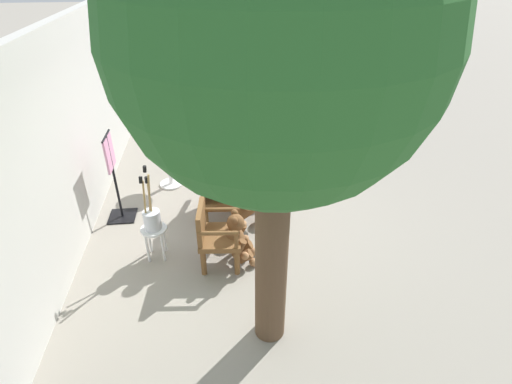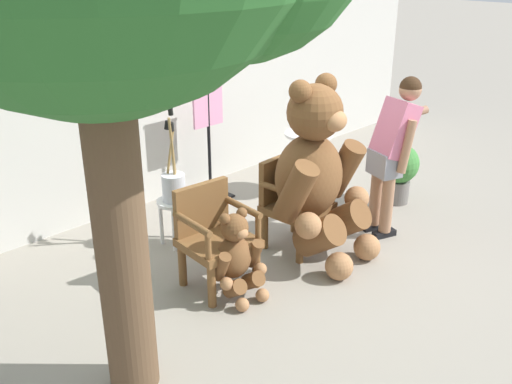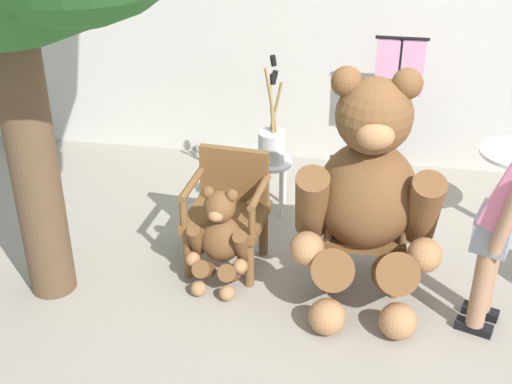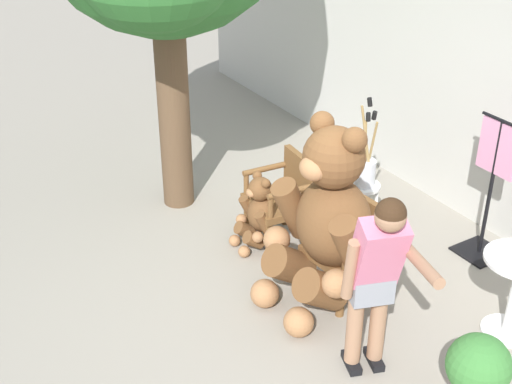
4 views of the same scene
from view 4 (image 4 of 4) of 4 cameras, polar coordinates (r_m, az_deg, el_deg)
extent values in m
plane|color=gray|center=(6.40, 0.79, -7.02)|extent=(60.00, 60.00, 0.00)
cube|color=beige|center=(7.18, 17.44, 8.47)|extent=(10.00, 0.16, 2.80)
cube|color=brown|center=(6.73, 1.76, -0.91)|extent=(0.60, 0.57, 0.07)
cylinder|color=brown|center=(6.94, -0.69, -2.03)|extent=(0.07, 0.07, 0.37)
cylinder|color=brown|center=(6.59, 1.07, -3.88)|extent=(0.07, 0.07, 0.37)
cylinder|color=brown|center=(7.10, 2.36, -1.24)|extent=(0.07, 0.07, 0.37)
cylinder|color=brown|center=(6.76, 4.23, -3.00)|extent=(0.07, 0.07, 0.37)
cube|color=brown|center=(6.71, 3.53, 1.34)|extent=(0.52, 0.11, 0.42)
cylinder|color=brown|center=(6.80, 0.80, 1.89)|extent=(0.10, 0.48, 0.06)
cylinder|color=brown|center=(6.77, -0.78, 0.70)|extent=(0.05, 0.05, 0.22)
cylinder|color=brown|center=(6.41, 2.85, 0.06)|extent=(0.10, 0.48, 0.06)
cylinder|color=brown|center=(6.38, 1.18, -1.22)|extent=(0.05, 0.05, 0.22)
cube|color=brown|center=(6.06, 6.96, -4.91)|extent=(0.59, 0.55, 0.07)
cylinder|color=brown|center=(6.21, 3.97, -6.28)|extent=(0.07, 0.07, 0.37)
cylinder|color=brown|center=(5.93, 6.78, -8.35)|extent=(0.07, 0.07, 0.37)
cylinder|color=brown|center=(6.44, 6.89, -4.99)|extent=(0.07, 0.07, 0.37)
cylinder|color=brown|center=(6.17, 9.73, -6.91)|extent=(0.07, 0.07, 0.37)
cube|color=brown|center=(6.06, 8.72, -2.27)|extent=(0.52, 0.09, 0.42)
cylinder|color=brown|center=(6.07, 5.54, -1.85)|extent=(0.09, 0.48, 0.06)
cylinder|color=brown|center=(6.01, 3.96, -3.35)|extent=(0.05, 0.05, 0.22)
cylinder|color=brown|center=(5.77, 8.76, -3.93)|extent=(0.09, 0.48, 0.06)
cylinder|color=brown|center=(5.70, 7.13, -5.54)|extent=(0.05, 0.05, 0.22)
ellipsoid|color=brown|center=(5.80, 6.23, -2.43)|extent=(0.71, 0.61, 0.78)
sphere|color=brown|center=(5.49, 6.25, 2.78)|extent=(0.49, 0.49, 0.49)
ellipsoid|color=#A47148|center=(5.38, 4.54, 1.86)|extent=(0.24, 0.20, 0.18)
sphere|color=black|center=(5.38, 4.55, 1.98)|extent=(0.07, 0.07, 0.07)
sphere|color=brown|center=(5.54, 5.32, 5.49)|extent=(0.19, 0.19, 0.19)
sphere|color=brown|center=(5.30, 7.90, 4.15)|extent=(0.19, 0.19, 0.19)
cylinder|color=brown|center=(5.97, 3.01, -1.32)|extent=(0.25, 0.44, 0.59)
sphere|color=#A47148|center=(6.03, 1.67, -3.81)|extent=(0.23, 0.23, 0.23)
cylinder|color=brown|center=(5.51, 7.68, -4.44)|extent=(0.25, 0.44, 0.59)
sphere|color=#A47148|center=(5.55, 6.43, -7.29)|extent=(0.23, 0.23, 0.23)
cylinder|color=brown|center=(6.01, 2.65, -5.84)|extent=(0.31, 0.50, 0.46)
sphere|color=#A47148|center=(6.03, 0.71, -8.11)|extent=(0.25, 0.25, 0.25)
cylinder|color=brown|center=(5.75, 5.20, -7.76)|extent=(0.31, 0.50, 0.46)
sphere|color=#A47148|center=(5.75, 3.43, -10.35)|extent=(0.25, 0.25, 0.25)
ellipsoid|color=brown|center=(6.68, 0.47, -1.77)|extent=(0.33, 0.29, 0.36)
sphere|color=brown|center=(6.53, 0.34, 0.25)|extent=(0.23, 0.23, 0.23)
ellipsoid|color=#A47148|center=(6.50, -0.42, -0.06)|extent=(0.11, 0.09, 0.08)
sphere|color=black|center=(6.50, -0.42, -0.02)|extent=(0.03, 0.03, 0.03)
sphere|color=brown|center=(6.56, 0.10, 1.33)|extent=(0.09, 0.09, 0.09)
sphere|color=brown|center=(6.43, 0.77, 0.70)|extent=(0.09, 0.09, 0.09)
cylinder|color=brown|center=(6.78, -0.62, -1.24)|extent=(0.12, 0.21, 0.27)
sphere|color=#A47148|center=(6.82, -1.18, -2.21)|extent=(0.11, 0.11, 0.11)
cylinder|color=brown|center=(6.53, 0.67, -2.56)|extent=(0.12, 0.21, 0.27)
sphere|color=#A47148|center=(6.56, 0.14, -3.63)|extent=(0.11, 0.11, 0.11)
cylinder|color=brown|center=(6.80, -0.89, -3.05)|extent=(0.15, 0.23, 0.21)
sphere|color=#A47148|center=(6.82, -1.72, -3.90)|extent=(0.11, 0.11, 0.11)
cylinder|color=brown|center=(6.66, -0.17, -3.83)|extent=(0.15, 0.23, 0.21)
sphere|color=#A47148|center=(6.66, -0.96, -4.78)|extent=(0.11, 0.11, 0.11)
cube|color=black|center=(5.58, 7.64, -13.36)|extent=(0.26, 0.17, 0.06)
cylinder|color=#A37556|center=(5.29, 7.95, -9.84)|extent=(0.12, 0.12, 0.82)
cube|color=black|center=(5.63, 9.41, -13.04)|extent=(0.26, 0.17, 0.06)
cylinder|color=#A37556|center=(5.35, 9.79, -9.53)|extent=(0.12, 0.12, 0.82)
cube|color=gray|center=(5.15, 9.11, -7.26)|extent=(0.31, 0.36, 0.24)
cube|color=pink|center=(4.90, 9.75, -4.74)|extent=(0.44, 0.42, 0.58)
sphere|color=#A37556|center=(4.61, 10.71, -1.91)|extent=(0.21, 0.21, 0.21)
sphere|color=#382314|center=(4.59, 10.73, -1.69)|extent=(0.21, 0.21, 0.21)
cylinder|color=#A37556|center=(4.75, 13.02, -5.56)|extent=(0.56, 0.27, 0.15)
cylinder|color=#A37556|center=(4.91, 7.55, -6.20)|extent=(0.18, 0.13, 0.51)
cylinder|color=white|center=(7.02, 8.56, 0.49)|extent=(0.34, 0.34, 0.03)
cylinder|color=white|center=(7.13, 9.54, -1.25)|extent=(0.04, 0.04, 0.43)
cylinder|color=white|center=(7.26, 8.54, -0.58)|extent=(0.04, 0.04, 0.43)
cylinder|color=white|center=(7.01, 8.31, -1.69)|extent=(0.04, 0.04, 0.43)
cylinder|color=white|center=(7.14, 7.31, -1.00)|extent=(0.04, 0.04, 0.43)
cylinder|color=silver|center=(6.96, 8.65, 1.54)|extent=(0.22, 0.22, 0.26)
cylinder|color=#997A47|center=(6.80, 8.82, 3.90)|extent=(0.13, 0.11, 0.74)
cylinder|color=black|center=(6.64, 9.09, 7.12)|extent=(0.06, 0.05, 0.09)
cylinder|color=#997A47|center=(6.83, 8.76, 3.34)|extent=(0.06, 0.04, 0.60)
cylinder|color=black|center=(6.70, 8.97, 5.96)|extent=(0.05, 0.05, 0.08)
cylinder|color=#997A47|center=(6.87, 9.22, 3.46)|extent=(0.14, 0.04, 0.59)
cylinder|color=black|center=(6.74, 9.45, 6.07)|extent=(0.06, 0.05, 0.09)
cylinder|color=white|center=(6.17, 19.35, -10.41)|extent=(0.40, 0.40, 0.03)
cylinder|color=brown|center=(7.11, -6.66, 7.54)|extent=(0.32, 0.32, 2.36)
sphere|color=#3D7F38|center=(5.09, 17.39, -13.11)|extent=(0.44, 0.44, 0.44)
cube|color=black|center=(7.06, 17.41, -4.59)|extent=(0.40, 0.40, 0.02)
cylinder|color=black|center=(6.73, 18.24, 0.14)|extent=(0.04, 0.04, 1.35)
cylinder|color=black|center=(6.45, 19.16, 5.39)|extent=(0.44, 0.03, 0.03)
cube|color=pink|center=(6.55, 18.79, 3.31)|extent=(0.40, 0.03, 0.48)
camera|label=1|loc=(9.46, -13.35, 27.19)|focal=28.00mm
camera|label=2|loc=(7.66, -32.14, 16.32)|focal=40.00mm
camera|label=3|loc=(4.11, -47.65, 10.91)|focal=50.00mm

